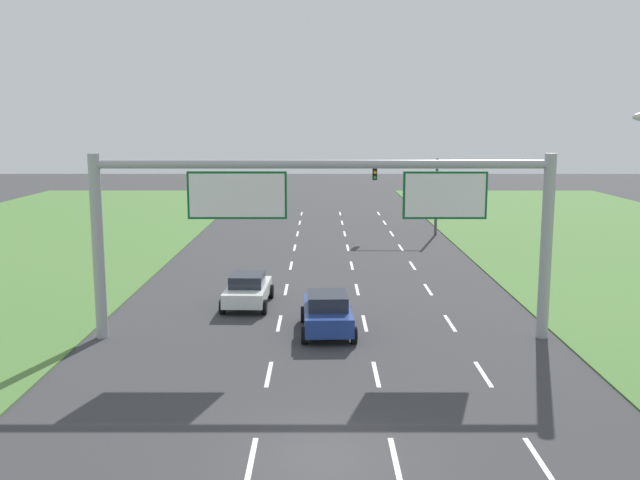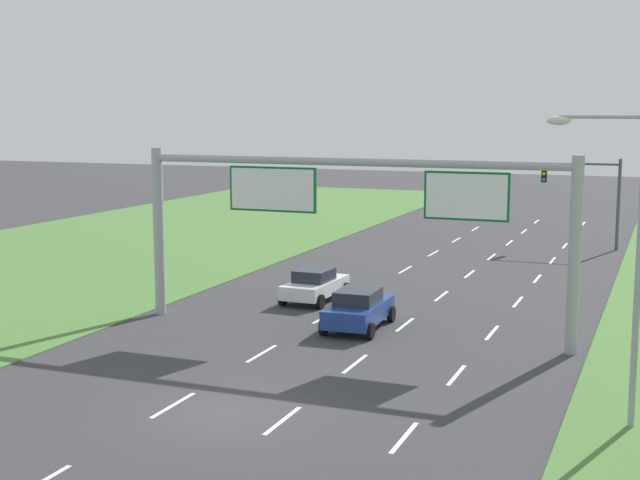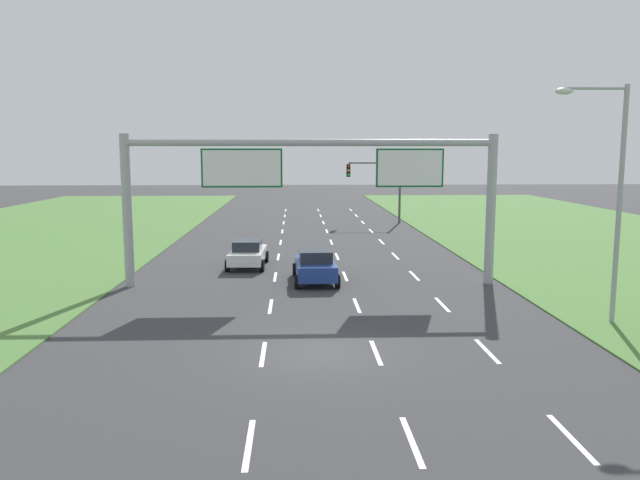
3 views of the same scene
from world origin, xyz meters
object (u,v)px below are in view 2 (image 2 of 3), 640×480
at_px(car_lead_silver, 358,309).
at_px(sign_gantry, 350,207).
at_px(car_near_red, 315,285).
at_px(traffic_light_mast, 586,186).
at_px(street_lamp, 625,242).

bearing_deg(car_lead_silver, sign_gantry, -101.08).
distance_m(car_near_red, traffic_light_mast, 22.93).
bearing_deg(traffic_light_mast, car_lead_silver, -104.22).
xyz_separation_m(car_lead_silver, sign_gantry, (-0.11, -0.69, 4.10)).
bearing_deg(street_lamp, sign_gantry, 145.36).
relative_size(car_lead_silver, street_lamp, 0.49).
height_order(car_near_red, car_lead_silver, car_lead_silver).
bearing_deg(sign_gantry, car_near_red, 125.37).
bearing_deg(car_near_red, traffic_light_mast, 66.50).
bearing_deg(car_near_red, sign_gantry, -52.65).
relative_size(sign_gantry, street_lamp, 2.03).
xyz_separation_m(sign_gantry, street_lamp, (10.26, -7.09, 0.18)).
xyz_separation_m(car_near_red, car_lead_silver, (3.53, -4.13, 0.06)).
bearing_deg(traffic_light_mast, street_lamp, -83.12).
relative_size(car_near_red, sign_gantry, 0.24).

